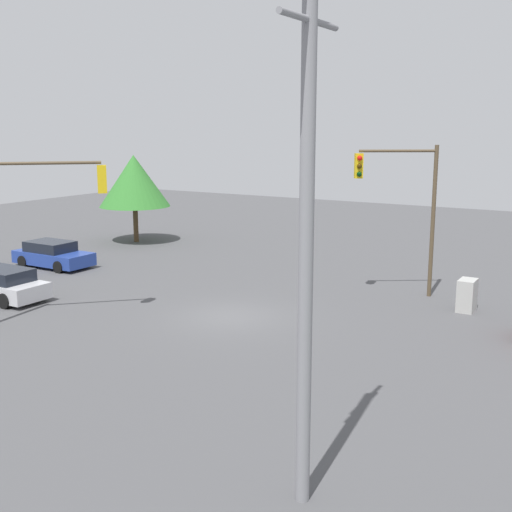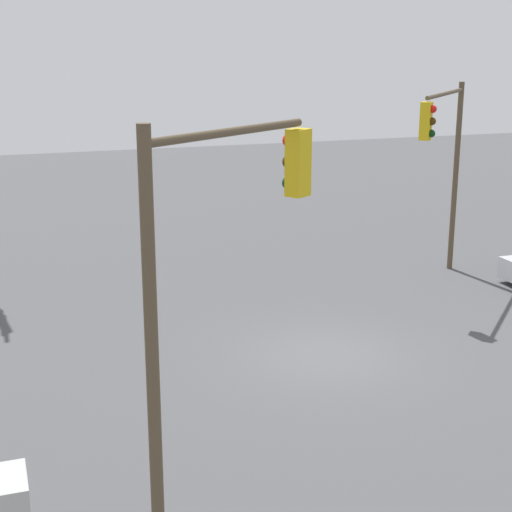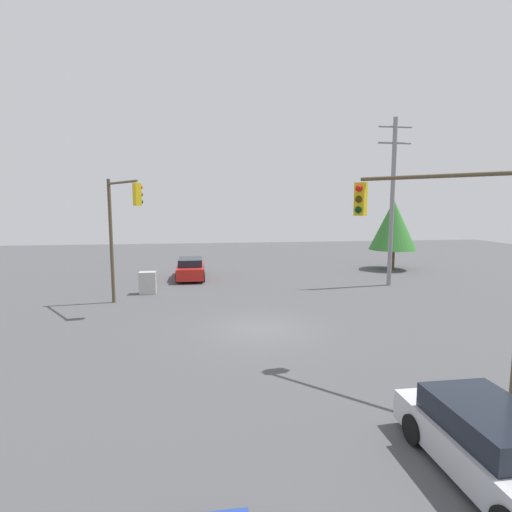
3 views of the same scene
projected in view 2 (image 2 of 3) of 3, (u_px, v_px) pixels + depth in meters
ground_plane at (327, 355)px, 19.55m from camera, size 80.00×80.00×0.00m
traffic_signal_main at (446, 148)px, 24.32m from camera, size 3.46×3.48×6.31m
traffic_signal_cross at (215, 268)px, 11.00m from camera, size 2.17×3.08×6.62m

